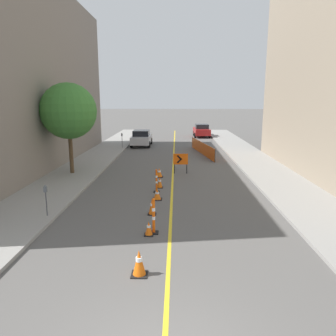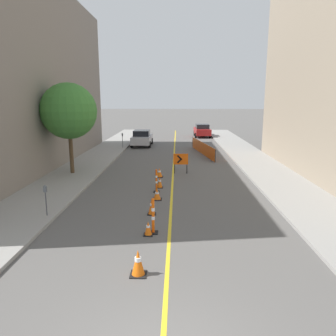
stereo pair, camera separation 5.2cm
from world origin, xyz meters
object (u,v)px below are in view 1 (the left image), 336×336
Objects in this scene: traffic_cone_fourth at (157,194)px; street_tree_left_near at (68,111)px; traffic_cone_third at (152,207)px; parked_car_curb_near at (142,138)px; parked_car_curb_mid at (202,130)px; traffic_cone_fifth at (160,182)px; traffic_cone_farthest at (159,173)px; parking_meter_far_curb at (122,137)px; traffic_cone_nearest at (139,263)px; arrow_barricade_primary at (181,160)px; traffic_cone_second at (149,228)px; delineator_post_front at (154,218)px; delineator_post_rear at (156,182)px; parking_meter_near_curb at (46,194)px.

traffic_cone_fourth is 8.37m from street_tree_left_near.
traffic_cone_third is 0.15× the size of parked_car_curb_near.
parked_car_curb_mid is (6.63, 8.27, 0.00)m from parked_car_curb_near.
traffic_cone_fifth is 2.44m from traffic_cone_farthest.
street_tree_left_near is at bearing -97.40° from parking_meter_far_curb.
parked_car_curb_near reaches higher than traffic_cone_nearest.
traffic_cone_fourth is at bearing -103.65° from arrow_barricade_primary.
parking_meter_far_curb is at bearing 100.37° from traffic_cone_nearest.
traffic_cone_fifth is 7.29m from street_tree_left_near.
arrow_barricade_primary is at bearing 4.51° from street_tree_left_near.
traffic_cone_third is at bearing -89.64° from traffic_cone_farthest.
arrow_barricade_primary is at bearing 78.14° from traffic_cone_fourth.
delineator_post_front reaches higher than traffic_cone_second.
delineator_post_rear is at bearing -98.14° from traffic_cone_fifth.
delineator_post_rear is (0.03, -3.28, 0.24)m from traffic_cone_farthest.
parked_car_curb_near is at bearing 98.54° from delineator_post_rear.
traffic_cone_nearest is 2.64m from traffic_cone_second.
traffic_cone_nearest is 1.42× the size of traffic_cone_fourth.
parking_meter_near_curb is (-4.21, -2.61, 0.76)m from traffic_cone_fourth.
traffic_cone_farthest is at bearing 91.65° from delineator_post_front.
parking_meter_far_curb is at bearing -127.45° from parked_car_curb_near.
parking_meter_near_curb reaches higher than traffic_cone_fourth.
parking_meter_far_curb is (-4.11, 17.76, 0.78)m from traffic_cone_third.
parked_car_curb_mid is at bearing 81.22° from traffic_cone_fourth.
traffic_cone_nearest is at bearing -97.65° from arrow_barricade_primary.
street_tree_left_near reaches higher than parked_car_curb_mid.
parked_car_curb_near is at bearing 97.07° from delineator_post_front.
traffic_cone_farthest is 0.46× the size of delineator_post_rear.
traffic_cone_second is (0.04, 2.63, -0.11)m from traffic_cone_nearest.
delineator_post_front is 0.93× the size of parking_meter_far_curb.
arrow_barricade_primary is 7.44m from street_tree_left_near.
traffic_cone_fifth is (0.07, 6.22, 0.04)m from traffic_cone_second.
delineator_post_front is (0.20, 2.81, 0.21)m from traffic_cone_nearest.
parking_meter_near_curb is (-4.07, -7.15, 0.74)m from traffic_cone_farthest.
parked_car_curb_near is 13.56m from street_tree_left_near.
traffic_cone_nearest is at bearing -89.92° from delineator_post_rear.
delineator_post_front is at bearing 85.92° from traffic_cone_nearest.
traffic_cone_fourth is 26.44m from parked_car_curb_mid.
traffic_cone_second is 0.42× the size of delineator_post_rear.
traffic_cone_nearest is at bearing -64.89° from street_tree_left_near.
traffic_cone_third is (-0.04, 2.09, 0.08)m from traffic_cone_second.
traffic_cone_second is at bearing -83.54° from parked_car_curb_near.
parked_car_curb_mid reaches higher than parking_meter_near_curb.
arrow_barricade_primary reaches higher than traffic_cone_third.
traffic_cone_fourth is at bearing -100.62° from parked_car_curb_mid.
delineator_post_front is at bearing -89.14° from traffic_cone_fifth.
traffic_cone_farthest is 11.94m from parking_meter_far_curb.
traffic_cone_third is 0.52× the size of arrow_barricade_primary.
parked_car_curb_near is 3.10× the size of parking_meter_far_curb.
parking_meter_far_curb reaches higher than parking_meter_near_curb.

